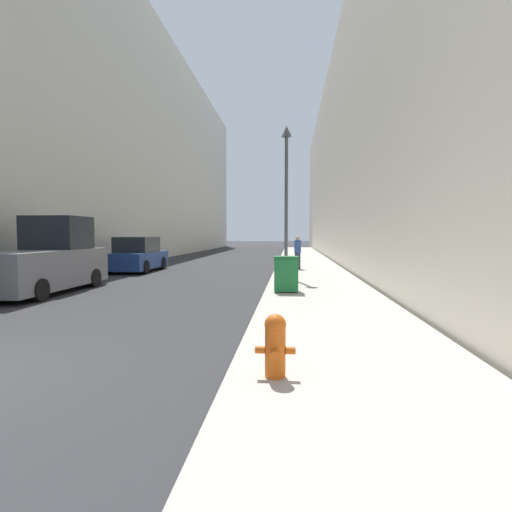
# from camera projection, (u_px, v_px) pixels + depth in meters

# --- Properties ---
(sidewalk_right) EXTENTS (3.42, 60.00, 0.14)m
(sidewalk_right) POSITION_uv_depth(u_px,v_px,m) (307.00, 267.00, 22.00)
(sidewalk_right) COLOR #ADA89E
(sidewalk_right) RESTS_ON ground
(building_left_glass) EXTENTS (12.00, 60.00, 17.82)m
(building_left_glass) POSITION_uv_depth(u_px,v_px,m) (88.00, 143.00, 30.93)
(building_left_glass) COLOR beige
(building_left_glass) RESTS_ON ground
(building_right_stone) EXTENTS (12.00, 60.00, 14.28)m
(building_right_stone) POSITION_uv_depth(u_px,v_px,m) (412.00, 161.00, 28.88)
(building_right_stone) COLOR beige
(building_right_stone) RESTS_ON ground
(fire_hydrant) EXTENTS (0.49, 0.38, 0.77)m
(fire_hydrant) POSITION_uv_depth(u_px,v_px,m) (275.00, 344.00, 4.82)
(fire_hydrant) COLOR #D15614
(fire_hydrant) RESTS_ON sidewalk_right
(trash_bin) EXTENTS (0.73, 0.64, 1.07)m
(trash_bin) POSITION_uv_depth(u_px,v_px,m) (286.00, 274.00, 11.93)
(trash_bin) COLOR #1E7538
(trash_bin) RESTS_ON sidewalk_right
(lamppost) EXTENTS (0.42, 0.42, 5.99)m
(lamppost) POSITION_uv_depth(u_px,v_px,m) (286.00, 184.00, 15.84)
(lamppost) COLOR #4C4C51
(lamppost) RESTS_ON sidewalk_right
(pickup_truck) EXTENTS (2.01, 4.94, 2.46)m
(pickup_truck) POSITION_uv_depth(u_px,v_px,m) (46.00, 261.00, 12.75)
(pickup_truck) COLOR slate
(pickup_truck) RESTS_ON ground
(parked_sedan_near) EXTENTS (1.96, 4.21, 1.72)m
(parked_sedan_near) POSITION_uv_depth(u_px,v_px,m) (137.00, 256.00, 19.95)
(parked_sedan_near) COLOR navy
(parked_sedan_near) RESTS_ON ground
(pedestrian_on_sidewalk) EXTENTS (0.33, 0.21, 1.64)m
(pedestrian_on_sidewalk) POSITION_uv_depth(u_px,v_px,m) (298.00, 252.00, 19.75)
(pedestrian_on_sidewalk) COLOR #2D3347
(pedestrian_on_sidewalk) RESTS_ON sidewalk_right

